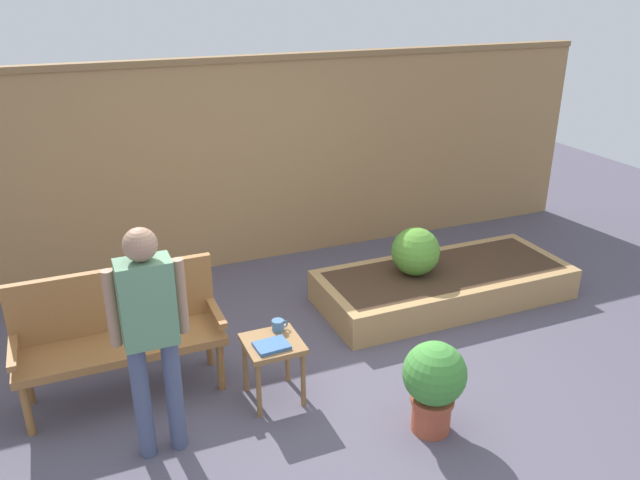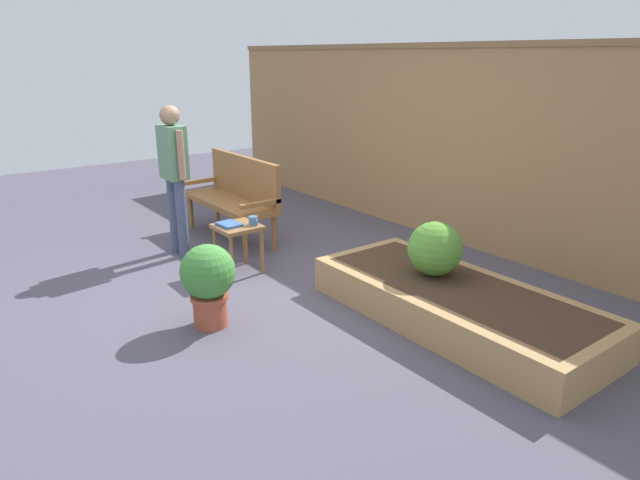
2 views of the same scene
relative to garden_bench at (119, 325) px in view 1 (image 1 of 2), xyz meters
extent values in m
plane|color=#514C5B|center=(1.39, -0.68, -0.54)|extent=(14.00, 14.00, 0.00)
cube|color=#A37A4C|center=(1.39, 1.92, 0.51)|extent=(8.40, 0.10, 2.10)
cube|color=olive|center=(1.39, 1.92, 1.59)|extent=(8.40, 0.14, 0.06)
cylinder|color=#936033|center=(0.66, 0.08, -0.34)|extent=(0.06, 0.06, 0.40)
cylinder|color=#936033|center=(0.66, -0.28, -0.34)|extent=(0.06, 0.06, 0.40)
cylinder|color=#936033|center=(-0.66, 0.08, -0.34)|extent=(0.06, 0.06, 0.40)
cylinder|color=#936033|center=(-0.66, -0.28, -0.34)|extent=(0.06, 0.06, 0.40)
cube|color=#936033|center=(0.00, -0.10, -0.11)|extent=(1.44, 0.48, 0.06)
cube|color=#936033|center=(0.00, 0.11, 0.16)|extent=(1.44, 0.06, 0.48)
cube|color=#936033|center=(-0.69, -0.10, 0.02)|extent=(0.06, 0.48, 0.04)
cube|color=#936033|center=(0.69, -0.10, 0.02)|extent=(0.06, 0.48, 0.04)
cylinder|color=olive|center=(1.15, -0.37, -0.32)|extent=(0.04, 0.04, 0.44)
cylinder|color=olive|center=(1.15, -0.70, -0.32)|extent=(0.04, 0.04, 0.44)
cylinder|color=olive|center=(0.82, -0.37, -0.32)|extent=(0.04, 0.04, 0.44)
cylinder|color=olive|center=(0.82, -0.70, -0.32)|extent=(0.04, 0.04, 0.44)
cube|color=olive|center=(0.99, -0.54, -0.08)|extent=(0.40, 0.40, 0.04)
cylinder|color=teal|center=(1.07, -0.41, -0.02)|extent=(0.09, 0.09, 0.08)
torus|color=teal|center=(1.12, -0.41, -0.02)|extent=(0.06, 0.01, 0.06)
cube|color=#38609E|center=(0.96, -0.61, -0.05)|extent=(0.24, 0.19, 0.03)
cylinder|color=#A84C33|center=(1.86, -1.28, -0.43)|extent=(0.26, 0.26, 0.22)
cylinder|color=#A84C33|center=(1.86, -1.28, -0.30)|extent=(0.30, 0.30, 0.04)
sphere|color=#428938|center=(1.86, -1.28, -0.09)|extent=(0.43, 0.43, 0.43)
cube|color=#AD8451|center=(2.98, -0.15, -0.39)|extent=(2.40, 0.09, 0.30)
cube|color=#AD8451|center=(2.98, 0.76, -0.39)|extent=(2.40, 0.09, 0.30)
cube|color=#AD8451|center=(1.83, 0.30, -0.39)|extent=(0.09, 0.82, 0.30)
cube|color=#AD8451|center=(4.14, 0.30, -0.39)|extent=(0.09, 0.82, 0.30)
cube|color=#422D1E|center=(2.98, 0.30, -0.39)|extent=(2.22, 0.82, 0.30)
cylinder|color=brown|center=(2.68, 0.36, -0.21)|extent=(0.04, 0.04, 0.06)
sphere|color=#569333|center=(2.68, 0.36, -0.02)|extent=(0.45, 0.45, 0.45)
cylinder|color=#475170|center=(0.24, -0.78, -0.13)|extent=(0.11, 0.11, 0.82)
cylinder|color=#475170|center=(0.04, -0.78, -0.13)|extent=(0.11, 0.11, 0.82)
cube|color=#5B8966|center=(0.14, -0.78, 0.55)|extent=(0.32, 0.20, 0.54)
cylinder|color=#9E755B|center=(0.34, -0.78, 0.55)|extent=(0.07, 0.07, 0.49)
cylinder|color=#9E755B|center=(-0.06, -0.78, 0.55)|extent=(0.07, 0.07, 0.49)
sphere|color=#9E755B|center=(0.14, -0.78, 0.92)|extent=(0.20, 0.20, 0.20)
camera|label=1|loc=(-0.18, -4.19, 2.31)|focal=35.31mm
camera|label=2|loc=(5.57, -3.01, 1.49)|focal=31.55mm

